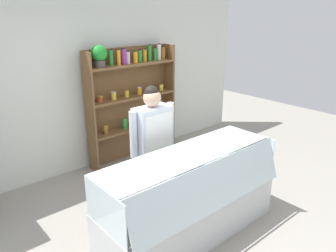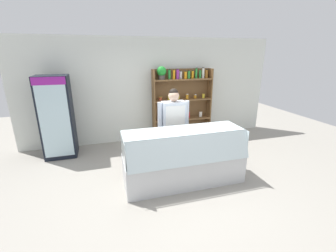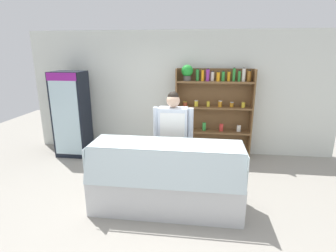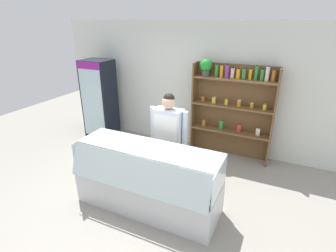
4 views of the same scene
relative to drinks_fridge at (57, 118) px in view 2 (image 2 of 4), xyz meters
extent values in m
plane|color=gray|center=(2.32, -1.77, -0.93)|extent=(12.00, 12.00, 0.00)
cube|color=silver|center=(2.32, 0.56, 0.42)|extent=(6.80, 0.10, 2.70)
cube|color=black|center=(0.00, 0.01, 0.00)|extent=(0.68, 0.54, 1.86)
cube|color=silver|center=(0.00, -0.27, 0.00)|extent=(0.60, 0.01, 1.66)
cube|color=#8C1E8C|center=(0.00, -0.27, 0.84)|extent=(0.64, 0.01, 0.16)
cylinder|color=#3356B2|center=(-0.19, -0.20, -0.60)|extent=(0.07, 0.07, 0.16)
cylinder|color=orange|center=(0.00, -0.20, -0.59)|extent=(0.07, 0.07, 0.18)
cylinder|color=#3356B2|center=(0.19, -0.20, -0.58)|extent=(0.05, 0.05, 0.20)
cylinder|color=red|center=(-0.19, -0.20, -0.12)|extent=(0.06, 0.06, 0.15)
cylinder|color=orange|center=(0.00, -0.20, -0.08)|extent=(0.07, 0.07, 0.22)
cylinder|color=orange|center=(0.19, -0.20, -0.10)|extent=(0.07, 0.07, 0.19)
cylinder|color=#9E6623|center=(-0.19, -0.20, 0.38)|extent=(0.06, 0.06, 0.18)
cylinder|color=silver|center=(0.00, -0.20, 0.37)|extent=(0.06, 0.06, 0.16)
cylinder|color=orange|center=(0.19, -0.20, 0.39)|extent=(0.06, 0.06, 0.19)
cube|color=brown|center=(3.08, 0.40, 0.03)|extent=(1.61, 0.02, 1.92)
cube|color=brown|center=(2.28, 0.26, 0.03)|extent=(0.03, 0.28, 1.92)
cube|color=brown|center=(3.87, 0.26, 0.03)|extent=(0.03, 0.28, 1.92)
cube|color=brown|center=(3.08, 0.26, -0.35)|extent=(1.55, 0.28, 0.04)
cube|color=brown|center=(3.08, 0.26, 0.18)|extent=(1.55, 0.28, 0.04)
cube|color=brown|center=(3.08, 0.26, 0.72)|extent=(1.55, 0.28, 0.04)
cylinder|color=#4C4742|center=(2.50, 0.26, 0.79)|extent=(0.17, 0.17, 0.10)
sphere|color=#20922D|center=(2.50, 0.26, 0.94)|extent=(0.24, 0.24, 0.24)
cylinder|color=#2D8C38|center=(2.72, 0.28, 0.85)|extent=(0.07, 0.07, 0.23)
cylinder|color=black|center=(2.72, 0.26, 0.98)|extent=(0.05, 0.05, 0.02)
cylinder|color=orange|center=(2.82, 0.23, 0.85)|extent=(0.06, 0.06, 0.23)
cylinder|color=black|center=(2.82, 0.26, 0.97)|extent=(0.04, 0.04, 0.02)
cylinder|color=purple|center=(2.92, 0.24, 0.86)|extent=(0.08, 0.08, 0.24)
cylinder|color=black|center=(2.92, 0.26, 0.98)|extent=(0.05, 0.05, 0.02)
cylinder|color=silver|center=(3.02, 0.29, 0.83)|extent=(0.08, 0.08, 0.19)
cylinder|color=black|center=(3.02, 0.26, 0.93)|extent=(0.05, 0.05, 0.02)
cylinder|color=orange|center=(3.14, 0.23, 0.83)|extent=(0.07, 0.07, 0.18)
cylinder|color=black|center=(3.14, 0.26, 0.93)|extent=(0.05, 0.05, 0.02)
cylinder|color=#2D8C38|center=(3.24, 0.26, 0.83)|extent=(0.07, 0.07, 0.20)
cylinder|color=black|center=(3.24, 0.26, 0.94)|extent=(0.05, 0.05, 0.02)
cylinder|color=orange|center=(3.35, 0.27, 0.84)|extent=(0.06, 0.06, 0.20)
cylinder|color=black|center=(3.35, 0.26, 0.94)|extent=(0.04, 0.04, 0.02)
cylinder|color=#2D8C38|center=(3.46, 0.27, 0.87)|extent=(0.06, 0.06, 0.26)
cylinder|color=black|center=(3.46, 0.26, 1.01)|extent=(0.04, 0.04, 0.02)
cylinder|color=#2D8C38|center=(3.56, 0.26, 0.84)|extent=(0.06, 0.06, 0.21)
cylinder|color=black|center=(3.56, 0.26, 0.95)|extent=(0.04, 0.04, 0.02)
cylinder|color=silver|center=(3.65, 0.26, 0.87)|extent=(0.07, 0.07, 0.26)
cylinder|color=black|center=(3.65, 0.26, 1.01)|extent=(0.05, 0.05, 0.02)
cylinder|color=#9E6623|center=(3.76, 0.28, 0.84)|extent=(0.08, 0.08, 0.21)
cylinder|color=black|center=(3.76, 0.26, 0.96)|extent=(0.05, 0.05, 0.02)
cylinder|color=#BF4C2D|center=(2.47, 0.28, 0.24)|extent=(0.09, 0.09, 0.08)
cylinder|color=gold|center=(2.47, 0.26, 0.29)|extent=(0.09, 0.09, 0.01)
cylinder|color=yellow|center=(2.71, 0.25, 0.26)|extent=(0.08, 0.08, 0.11)
cylinder|color=silver|center=(2.71, 0.26, 0.32)|extent=(0.08, 0.08, 0.01)
cylinder|color=yellow|center=(2.96, 0.26, 0.25)|extent=(0.07, 0.07, 0.10)
cylinder|color=gold|center=(2.96, 0.26, 0.31)|extent=(0.07, 0.07, 0.01)
cylinder|color=orange|center=(3.21, 0.26, 0.26)|extent=(0.08, 0.08, 0.12)
cylinder|color=silver|center=(3.21, 0.26, 0.33)|extent=(0.08, 0.08, 0.01)
cylinder|color=orange|center=(3.45, 0.27, 0.25)|extent=(0.08, 0.08, 0.09)
cylinder|color=silver|center=(3.45, 0.26, 0.30)|extent=(0.08, 0.08, 0.01)
cylinder|color=yellow|center=(3.69, 0.25, 0.25)|extent=(0.07, 0.07, 0.10)
cylinder|color=gold|center=(3.69, 0.26, 0.31)|extent=(0.07, 0.07, 0.01)
cube|color=#9E6623|center=(2.52, 0.26, -0.27)|extent=(0.07, 0.04, 0.14)
cube|color=#2D8C38|center=(2.89, 0.26, -0.25)|extent=(0.07, 0.05, 0.18)
cube|color=red|center=(3.26, 0.26, -0.26)|extent=(0.08, 0.04, 0.16)
cube|color=silver|center=(3.63, 0.26, -0.26)|extent=(0.08, 0.05, 0.14)
cube|color=silver|center=(2.35, -1.86, -0.65)|extent=(2.17, 0.74, 0.55)
cube|color=white|center=(2.35, -1.86, -0.36)|extent=(2.11, 0.68, 0.03)
cube|color=silver|center=(2.35, -2.21, -0.15)|extent=(2.13, 0.16, 0.47)
cube|color=silver|center=(2.35, -1.81, 0.07)|extent=(2.13, 0.58, 0.01)
cube|color=silver|center=(1.27, -1.86, -0.15)|extent=(0.01, 0.70, 0.45)
cube|color=silver|center=(3.42, -1.86, -0.15)|extent=(0.01, 0.70, 0.45)
cube|color=beige|center=(1.45, -1.77, -0.32)|extent=(0.17, 0.14, 0.05)
cube|color=white|center=(1.45, -2.00, -0.32)|extent=(0.05, 0.03, 0.02)
cube|color=beige|center=(1.71, -1.77, -0.31)|extent=(0.16, 0.13, 0.06)
cube|color=white|center=(1.71, -2.00, -0.32)|extent=(0.05, 0.03, 0.02)
cube|color=tan|center=(1.96, -1.77, -0.32)|extent=(0.16, 0.13, 0.04)
cube|color=white|center=(1.96, -2.00, -0.32)|extent=(0.05, 0.03, 0.02)
cube|color=beige|center=(2.22, -1.77, -0.31)|extent=(0.17, 0.13, 0.06)
cube|color=white|center=(2.22, -2.00, -0.32)|extent=(0.05, 0.03, 0.02)
cube|color=beige|center=(2.47, -1.77, -0.32)|extent=(0.16, 0.12, 0.04)
cube|color=white|center=(2.47, -2.00, -0.32)|extent=(0.05, 0.03, 0.02)
cube|color=beige|center=(2.73, -1.77, -0.32)|extent=(0.16, 0.13, 0.05)
cube|color=white|center=(2.73, -2.00, -0.32)|extent=(0.05, 0.03, 0.02)
cube|color=tan|center=(2.99, -1.77, -0.32)|extent=(0.16, 0.11, 0.05)
cube|color=white|center=(2.99, -2.00, -0.32)|extent=(0.05, 0.03, 0.02)
cube|color=tan|center=(3.24, -1.77, -0.31)|extent=(0.17, 0.12, 0.06)
cube|color=white|center=(3.24, -2.00, -0.32)|extent=(0.05, 0.03, 0.02)
cylinder|color=#C1706B|center=(1.44, -1.97, -0.28)|extent=(0.18, 0.14, 0.13)
cylinder|color=tan|center=(1.66, -1.97, -0.27)|extent=(0.19, 0.18, 0.15)
cylinder|color=#C1706B|center=(1.88, -1.97, -0.28)|extent=(0.18, 0.14, 0.12)
cylinder|color=white|center=(2.89, -1.95, -0.24)|extent=(0.07, 0.07, 0.21)
cylinder|color=white|center=(2.99, -1.95, -0.23)|extent=(0.07, 0.07, 0.23)
cylinder|color=#2D2D38|center=(2.26, -1.17, -0.55)|extent=(0.13, 0.13, 0.76)
cylinder|color=#2D2D38|center=(2.47, -1.17, -0.55)|extent=(0.13, 0.13, 0.76)
cube|color=silver|center=(2.37, -1.17, 0.14)|extent=(0.47, 0.24, 0.63)
cube|color=white|center=(2.37, -1.30, -0.19)|extent=(0.39, 0.01, 1.17)
cylinder|color=silver|center=(2.08, -1.17, 0.18)|extent=(0.09, 0.09, 0.56)
cylinder|color=silver|center=(2.65, -1.17, 0.18)|extent=(0.09, 0.09, 0.56)
sphere|color=#D8AD8E|center=(2.37, -1.17, 0.57)|extent=(0.21, 0.21, 0.21)
sphere|color=black|center=(2.37, -1.16, 0.62)|extent=(0.18, 0.18, 0.18)
camera|label=1|loc=(0.07, -4.13, 1.55)|focal=35.00mm
camera|label=2|loc=(1.02, -5.34, 1.37)|focal=24.00mm
camera|label=3|loc=(2.81, -5.27, 1.33)|focal=28.00mm
camera|label=4|loc=(4.04, -4.73, 1.79)|focal=28.00mm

